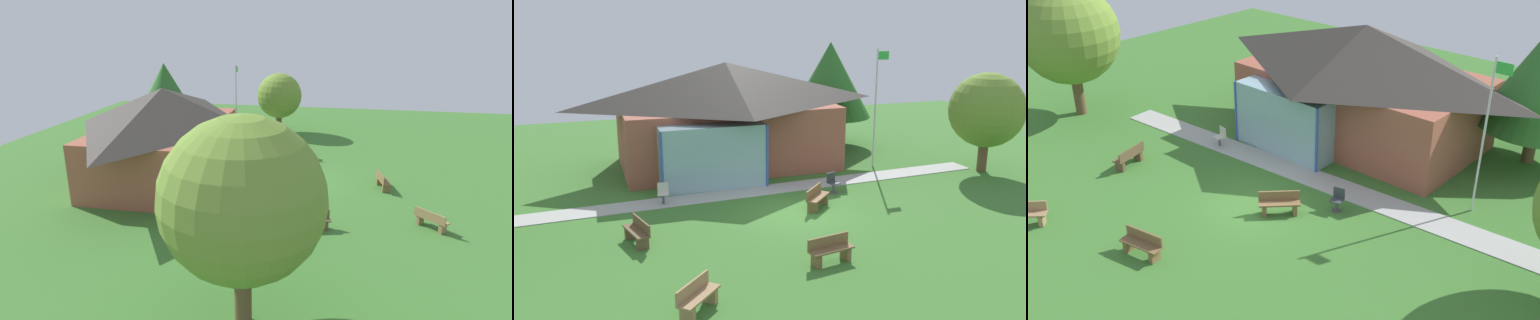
# 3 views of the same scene
# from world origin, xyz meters

# --- Properties ---
(ground_plane) EXTENTS (44.00, 44.00, 0.00)m
(ground_plane) POSITION_xyz_m (0.00, 0.00, 0.00)
(ground_plane) COLOR #3D752D
(pavilion) EXTENTS (11.23, 7.67, 5.14)m
(pavilion) POSITION_xyz_m (-0.84, 7.42, 2.67)
(pavilion) COLOR #A35642
(pavilion) RESTS_ON ground_plane
(footpath) EXTENTS (20.80, 2.68, 0.03)m
(footpath) POSITION_xyz_m (0.00, 2.95, 0.01)
(footpath) COLOR #ADADA8
(footpath) RESTS_ON ground_plane
(flagpole) EXTENTS (0.64, 0.08, 5.83)m
(flagpole) POSITION_xyz_m (6.10, 4.97, 3.21)
(flagpole) COLOR silver
(flagpole) RESTS_ON ground_plane
(bench_mid_left) EXTENTS (0.80, 1.56, 0.84)m
(bench_mid_left) POSITION_xyz_m (-6.13, -1.28, 0.40)
(bench_mid_left) COLOR brown
(bench_mid_left) RESTS_ON ground_plane
(bench_front_left) EXTENTS (1.36, 1.39, 0.84)m
(bench_front_left) POSITION_xyz_m (-5.14, -6.33, 0.40)
(bench_front_left) COLOR #9E7A51
(bench_front_left) RESTS_ON ground_plane
(bench_front_center) EXTENTS (1.56, 0.71, 0.84)m
(bench_front_center) POSITION_xyz_m (-0.61, -4.69, 0.40)
(bench_front_center) COLOR brown
(bench_front_center) RESTS_ON ground_plane
(bench_rear_near_path) EXTENTS (1.37, 1.38, 0.84)m
(bench_rear_near_path) POSITION_xyz_m (0.98, 0.14, 0.40)
(bench_rear_near_path) COLOR brown
(bench_rear_near_path) RESTS_ON ground_plane
(patio_chair_lawn_spare) EXTENTS (0.54, 0.54, 0.86)m
(patio_chair_lawn_spare) POSITION_xyz_m (2.39, 1.72, 0.42)
(patio_chair_lawn_spare) COLOR #33383D
(patio_chair_lawn_spare) RESTS_ON ground_plane
(patio_chair_west) EXTENTS (0.50, 0.50, 0.86)m
(patio_chair_west) POSITION_xyz_m (-4.73, 2.53, 0.42)
(patio_chair_west) COLOR beige
(patio_chair_west) RESTS_ON ground_plane
(tree_behind_pavilion_right) EXTENTS (4.68, 4.68, 5.86)m
(tree_behind_pavilion_right) POSITION_xyz_m (5.99, 10.20, 3.74)
(tree_behind_pavilion_right) COLOR brown
(tree_behind_pavilion_right) RESTS_ON ground_plane
(tree_east_hedge) EXTENTS (3.55, 3.55, 4.78)m
(tree_east_hedge) POSITION_xyz_m (10.66, 2.51, 2.99)
(tree_east_hedge) COLOR brown
(tree_east_hedge) RESTS_ON ground_plane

